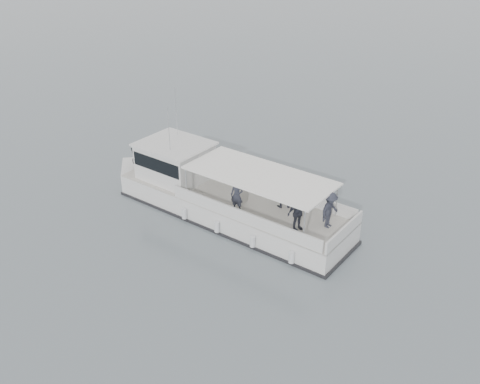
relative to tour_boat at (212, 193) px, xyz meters
The scene contains 2 objects.
ground 1.58m from the tour_boat, 125.51° to the right, with size 1400.00×1400.00×0.00m, color slate.
tour_boat is the anchor object (origin of this frame).
Camera 1 is at (15.22, -18.29, 13.97)m, focal length 40.00 mm.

